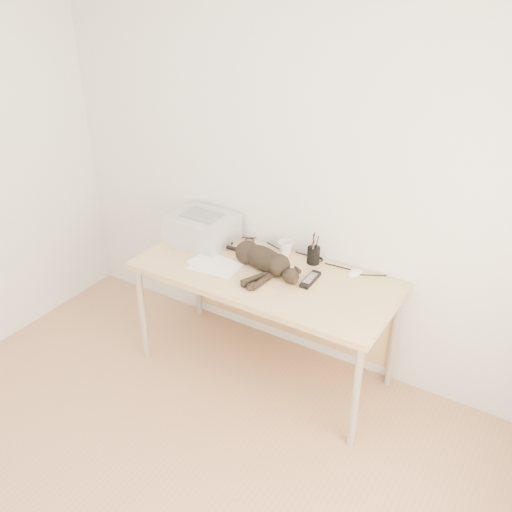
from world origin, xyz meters
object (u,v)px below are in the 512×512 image
Objects in this scene: mouse at (355,271)px; mug at (285,248)px; printer at (202,228)px; cat at (261,259)px; pen_cup at (313,255)px; desk at (271,286)px.

mug is at bearing -161.43° from mouse.
printer is 1.05m from mouse.
cat is 3.19× the size of pen_cup.
pen_cup is (0.19, 0.18, 0.19)m from desk.
desk is 3.94× the size of printer.
desk is 0.32m from pen_cup.
pen_cup is at bearing 42.75° from desk.
mouse is at bearing 38.77° from cat.
cat is 0.33m from pen_cup.
mug is (-0.01, 0.19, 0.18)m from desk.
cat reaches higher than mug.
pen_cup reaches higher than cat.
desk is 13.23× the size of mouse.
printer reaches higher than cat.
cat is at bearing -98.77° from mug.
desk is 7.89× the size of pen_cup.
mug is 0.48× the size of pen_cup.
printer is 3.36× the size of mouse.
mouse is at bearing 6.79° from printer.
printer is at bearing -171.74° from pen_cup.
desk is at bearing -87.00° from mug.
printer is 0.54m from cat.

